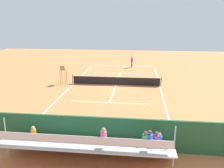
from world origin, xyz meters
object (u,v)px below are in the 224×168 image
object	(u,v)px
tennis_net	(116,81)
tennis_racket	(125,68)
equipment_bag	(126,142)
tennis_ball_near	(126,69)
bleacher_stand	(91,145)
courtside_bench	(151,137)
tennis_player	(132,61)
umpire_chair	(63,72)

from	to	relation	value
tennis_net	tennis_racket	world-z (taller)	tennis_net
equipment_bag	tennis_ball_near	world-z (taller)	equipment_bag
bleacher_stand	courtside_bench	size ratio (longest dim) A/B	5.03
tennis_net	tennis_player	xyz separation A→B (m)	(-1.43, -10.30, 0.51)
tennis_net	tennis_player	bearing A→B (deg)	-97.92
tennis_racket	tennis_net	bearing A→B (deg)	87.24
tennis_player	tennis_ball_near	xyz separation A→B (m)	(0.75, 1.51, -0.98)
umpire_chair	courtside_bench	bearing A→B (deg)	126.22
bleacher_stand	tennis_net	bearing A→B (deg)	-89.26
tennis_net	tennis_racket	size ratio (longest dim) A/B	18.11
umpire_chair	tennis_ball_near	distance (m)	11.30
tennis_player	umpire_chair	bearing A→B (deg)	53.67
equipment_bag	umpire_chair	bearing A→B (deg)	-58.61
courtside_bench	tennis_ball_near	bearing A→B (deg)	-82.83
tennis_net	tennis_ball_near	xyz separation A→B (m)	(-0.68, -8.79, -0.47)
tennis_player	tennis_ball_near	size ratio (longest dim) A/B	29.18
tennis_racket	tennis_ball_near	size ratio (longest dim) A/B	8.62
bleacher_stand	umpire_chair	size ratio (longest dim) A/B	4.23
tennis_net	tennis_player	size ratio (longest dim) A/B	5.35
tennis_ball_near	equipment_bag	bearing A→B (deg)	93.20
tennis_net	equipment_bag	bearing A→B (deg)	98.18
tennis_net	tennis_ball_near	size ratio (longest dim) A/B	156.06
tennis_net	courtside_bench	distance (m)	13.71
tennis_net	courtside_bench	world-z (taller)	tennis_net
courtside_bench	equipment_bag	world-z (taller)	courtside_bench
bleacher_stand	umpire_chair	distance (m)	16.56
bleacher_stand	tennis_ball_near	world-z (taller)	bleacher_stand
umpire_chair	tennis_racket	size ratio (longest dim) A/B	3.76
tennis_net	tennis_ball_near	bearing A→B (deg)	-94.45
umpire_chair	tennis_racket	distance (m)	12.12
umpire_chair	tennis_racket	xyz separation A→B (m)	(-6.68, -10.03, -1.30)
courtside_bench	equipment_bag	bearing A→B (deg)	4.79
tennis_net	equipment_bag	world-z (taller)	tennis_net
tennis_player	tennis_net	bearing A→B (deg)	82.08
umpire_chair	tennis_player	xyz separation A→B (m)	(-7.63, -10.38, -0.30)
bleacher_stand	tennis_racket	size ratio (longest dim) A/B	15.93
tennis_net	courtside_bench	size ratio (longest dim) A/B	5.72
tennis_net	umpire_chair	world-z (taller)	umpire_chair
umpire_chair	equipment_bag	distance (m)	15.64
umpire_chair	tennis_player	distance (m)	12.89
umpire_chair	equipment_bag	world-z (taller)	umpire_chair
equipment_bag	tennis_net	bearing A→B (deg)	-81.82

